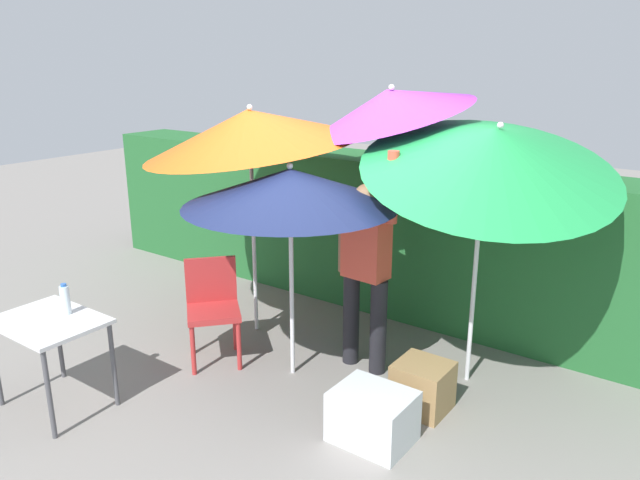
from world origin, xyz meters
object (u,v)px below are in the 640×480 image
object	(u,v)px
umbrella_navy	(492,151)
cooler_box	(373,416)
chair_plastic	(213,304)
bottle_water	(65,300)
folding_table	(49,330)
umbrella_rainbow	(250,129)
umbrella_orange	(290,188)
crate_cardboard	(422,386)
umbrella_yellow	(390,105)
person_vendor	(366,264)

from	to	relation	value
umbrella_navy	cooler_box	xyz separation A→B (m)	(-0.25, -1.19, -1.71)
chair_plastic	bottle_water	world-z (taller)	bottle_water
chair_plastic	folding_table	distance (m)	1.32
umbrella_navy	cooler_box	size ratio (longest dim) A/B	4.62
umbrella_rainbow	umbrella_orange	world-z (taller)	umbrella_rainbow
crate_cardboard	cooler_box	bearing A→B (deg)	-100.36
umbrella_navy	bottle_water	xyz separation A→B (m)	(-2.40, -2.08, -1.07)
crate_cardboard	bottle_water	bearing A→B (deg)	-147.49
cooler_box	umbrella_orange	bearing A→B (deg)	158.17
umbrella_navy	crate_cardboard	bearing A→B (deg)	-102.92
umbrella_navy	umbrella_rainbow	bearing A→B (deg)	-170.89
umbrella_navy	crate_cardboard	distance (m)	1.83
umbrella_yellow	crate_cardboard	size ratio (longest dim) A/B	6.54
person_vendor	umbrella_orange	bearing A→B (deg)	-134.45
umbrella_navy	chair_plastic	distance (m)	2.62
person_vendor	cooler_box	world-z (taller)	person_vendor
umbrella_yellow	crate_cardboard	xyz separation A→B (m)	(0.90, -0.95, -1.97)
umbrella_orange	folding_table	bearing A→B (deg)	-128.48
umbrella_rainbow	umbrella_yellow	xyz separation A→B (m)	(1.04, 0.64, 0.22)
umbrella_navy	chair_plastic	xyz separation A→B (m)	(-2.00, -0.98, -1.38)
crate_cardboard	bottle_water	xyz separation A→B (m)	(-2.25, -1.44, 0.64)
cooler_box	bottle_water	size ratio (longest dim) A/B	2.22
umbrella_rainbow	umbrella_yellow	distance (m)	1.24
crate_cardboard	umbrella_yellow	bearing A→B (deg)	133.27
umbrella_navy	chair_plastic	size ratio (longest dim) A/B	2.76
cooler_box	folding_table	world-z (taller)	folding_table
umbrella_yellow	chair_plastic	size ratio (longest dim) A/B	2.87
chair_plastic	cooler_box	distance (m)	1.79
cooler_box	bottle_water	distance (m)	2.41
folding_table	person_vendor	bearing A→B (deg)	50.02
umbrella_orange	crate_cardboard	bearing A→B (deg)	7.08
umbrella_orange	bottle_water	world-z (taller)	umbrella_orange
umbrella_rainbow	crate_cardboard	size ratio (longest dim) A/B	5.85
umbrella_navy	cooler_box	bearing A→B (deg)	-101.74
umbrella_navy	folding_table	world-z (taller)	umbrella_navy
umbrella_rainbow	crate_cardboard	xyz separation A→B (m)	(1.93, -0.31, -1.75)
umbrella_rainbow	umbrella_orange	xyz separation A→B (m)	(0.80, -0.45, -0.35)
umbrella_rainbow	person_vendor	world-z (taller)	umbrella_rainbow
folding_table	chair_plastic	bearing A→B (deg)	71.21
person_vendor	crate_cardboard	size ratio (longest dim) A/B	4.81
person_vendor	umbrella_navy	bearing A→B (deg)	22.03
crate_cardboard	folding_table	world-z (taller)	folding_table
person_vendor	folding_table	bearing A→B (deg)	-129.98
umbrella_rainbow	cooler_box	world-z (taller)	umbrella_rainbow
umbrella_orange	bottle_water	bearing A→B (deg)	-130.88
umbrella_rainbow	folding_table	world-z (taller)	umbrella_rainbow
umbrella_rainbow	umbrella_navy	distance (m)	2.11
chair_plastic	folding_table	size ratio (longest dim) A/B	1.11
chair_plastic	folding_table	world-z (taller)	chair_plastic
umbrella_rainbow	umbrella_orange	size ratio (longest dim) A/B	1.28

